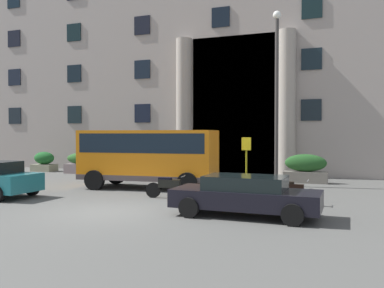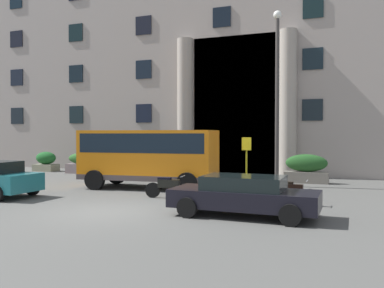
% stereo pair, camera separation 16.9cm
% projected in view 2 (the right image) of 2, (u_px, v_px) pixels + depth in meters
% --- Properties ---
extents(ground_plane, '(80.00, 64.00, 0.12)m').
position_uv_depth(ground_plane, '(108.00, 213.00, 13.27)').
color(ground_plane, '#4E4E4B').
extents(office_building_facade, '(40.87, 9.76, 17.78)m').
position_uv_depth(office_building_facade, '(240.00, 46.00, 29.37)').
color(office_building_facade, gray).
rests_on(office_building_facade, ground_plane).
extents(orange_minibus, '(6.41, 3.08, 2.69)m').
position_uv_depth(orange_minibus, '(149.00, 154.00, 18.82)').
color(orange_minibus, orange).
rests_on(orange_minibus, ground_plane).
extents(bus_stop_sign, '(0.44, 0.08, 2.37)m').
position_uv_depth(bus_stop_sign, '(247.00, 156.00, 18.93)').
color(bus_stop_sign, '#949212').
rests_on(bus_stop_sign, ground_plane).
extents(hedge_planter_far_west, '(1.55, 0.73, 1.47)m').
position_uv_depth(hedge_planter_far_west, '(198.00, 166.00, 23.01)').
color(hedge_planter_far_west, slate).
rests_on(hedge_planter_far_west, ground_plane).
extents(hedge_planter_far_east, '(1.58, 0.95, 1.32)m').
position_uv_depth(hedge_planter_far_east, '(46.00, 162.00, 27.57)').
color(hedge_planter_far_east, gray).
rests_on(hedge_planter_far_east, ground_plane).
extents(hedge_planter_east, '(1.95, 0.78, 1.51)m').
position_uv_depth(hedge_planter_east, '(134.00, 163.00, 24.74)').
color(hedge_planter_east, gray).
rests_on(hedge_planter_east, ground_plane).
extents(hedge_planter_entrance_right, '(2.20, 0.72, 1.49)m').
position_uv_depth(hedge_planter_entrance_right, '(306.00, 169.00, 20.89)').
color(hedge_planter_entrance_right, '#645F56').
rests_on(hedge_planter_entrance_right, ground_plane).
extents(hedge_planter_west, '(2.01, 0.74, 1.31)m').
position_uv_depth(hedge_planter_west, '(82.00, 164.00, 25.91)').
color(hedge_planter_west, slate).
rests_on(hedge_planter_west, ground_plane).
extents(parked_estate_mid, '(4.52, 1.98, 1.25)m').
position_uv_depth(parked_estate_mid, '(244.00, 195.00, 12.41)').
color(parked_estate_mid, black).
rests_on(parked_estate_mid, ground_plane).
extents(motorcycle_near_kerb, '(1.95, 0.55, 0.89)m').
position_uv_depth(motorcycle_near_kerb, '(168.00, 187.00, 15.91)').
color(motorcycle_near_kerb, black).
rests_on(motorcycle_near_kerb, ground_plane).
extents(motorcycle_far_end, '(1.93, 0.55, 0.89)m').
position_uv_depth(motorcycle_far_end, '(290.00, 192.00, 14.46)').
color(motorcycle_far_end, black).
rests_on(motorcycle_far_end, ground_plane).
extents(lamppost_plaza_centre, '(0.40, 0.40, 8.43)m').
position_uv_depth(lamppost_plaza_centre, '(277.00, 86.00, 19.47)').
color(lamppost_plaza_centre, '#3A3634').
rests_on(lamppost_plaza_centre, ground_plane).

